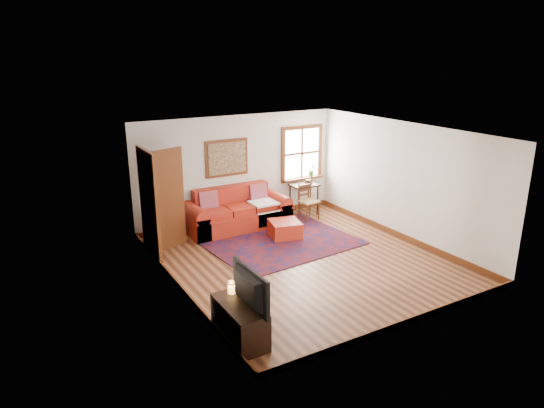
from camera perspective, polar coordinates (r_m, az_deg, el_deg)
ground at (r=9.46m, az=3.62°, el=-6.60°), size 5.50×5.50×0.00m
room_envelope at (r=8.93m, az=3.76°, el=3.15°), size 5.04×5.54×2.52m
window at (r=12.15m, az=3.68°, el=5.35°), size 1.18×0.20×1.38m
doorway at (r=9.73m, az=-13.13°, el=0.37°), size 0.89×1.08×2.14m
framed_artwork at (r=11.11m, az=-5.34°, el=5.42°), size 1.05×0.07×0.85m
persian_rug at (r=10.33m, az=0.90°, el=-4.38°), size 3.17×2.63×0.02m
red_leather_sofa at (r=11.07m, az=-4.16°, el=-1.27°), size 2.36×0.98×0.92m
red_ottoman at (r=10.53m, az=1.52°, el=-2.97°), size 0.76×0.76×0.36m
side_table at (r=11.88m, az=3.79°, el=1.76°), size 0.65×0.48×0.77m
ladder_back_chair at (r=11.63m, az=4.19°, el=0.54°), size 0.44×0.42×0.89m
media_cabinet at (r=6.92m, az=-3.82°, el=-13.69°), size 0.45×0.99×0.55m
television at (r=6.57m, az=-3.31°, el=-9.96°), size 0.13×0.97×0.56m
candle_hurricane at (r=7.04m, az=-4.78°, el=-9.82°), size 0.12×0.12×0.18m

